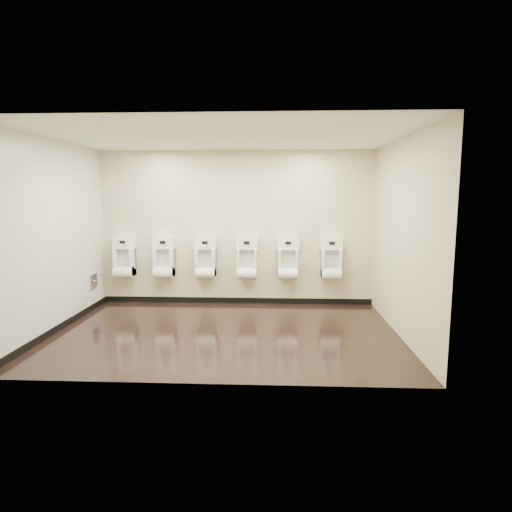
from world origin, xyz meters
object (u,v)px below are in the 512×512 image
Objects in this scene: urinal_0 at (124,260)px; urinal_1 at (164,261)px; urinal_2 at (206,261)px; urinal_3 at (247,261)px; urinal_4 at (288,261)px; access_panel at (93,281)px; urinal_5 at (331,262)px.

urinal_1 is (0.74, 0.00, 0.00)m from urinal_0.
urinal_0 is at bearing 180.00° from urinal_2.
urinal_4 is (0.74, 0.00, 0.00)m from urinal_3.
urinal_1 and urinal_3 have the same top height.
urinal_1 is 1.00× the size of urinal_2.
urinal_1 is 2.27m from urinal_4.
access_panel is at bearing -134.96° from urinal_0.
urinal_1 is at bearing 180.00° from urinal_5.
urinal_5 is (1.52, 0.00, 0.00)m from urinal_3.
urinal_1 is 1.00× the size of urinal_5.
urinal_2 is at bearing 180.00° from urinal_3.
urinal_2 is at bearing 180.00° from urinal_5.
urinal_3 is (2.27, 0.00, 0.00)m from urinal_0.
urinal_2 is (1.51, 0.00, 0.00)m from urinal_0.
urinal_0 is 0.74m from urinal_1.
urinal_4 is at bearing 0.00° from urinal_1.
urinal_5 is at bearing 0.00° from urinal_2.
urinal_2 and urinal_5 have the same top height.
urinal_2 is at bearing 0.00° from urinal_0.
access_panel is 4.24m from urinal_5.
urinal_4 is (1.50, 0.00, 0.00)m from urinal_2.
urinal_3 is (0.76, 0.00, 0.00)m from urinal_2.
urinal_0 is at bearing 45.04° from access_panel.
urinal_0 and urinal_1 have the same top height.
urinal_1 is at bearing 180.00° from urinal_3.
urinal_0 is at bearing 180.00° from urinal_1.
urinal_4 is at bearing 6.93° from access_panel.
urinal_1 is at bearing 180.00° from urinal_2.
urinal_5 is (4.21, 0.42, 0.31)m from access_panel.
urinal_4 is at bearing 0.00° from urinal_0.
urinal_3 is at bearing 0.00° from urinal_2.
urinal_4 is at bearing 0.00° from urinal_3.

